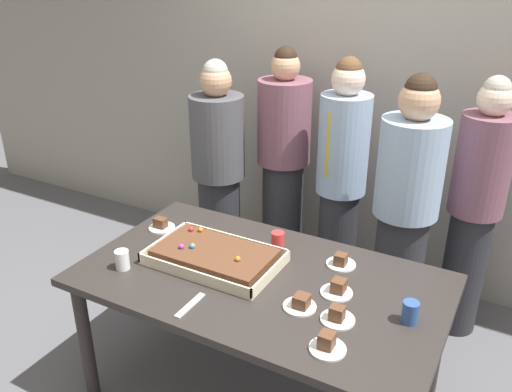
% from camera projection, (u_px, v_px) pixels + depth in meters
% --- Properties ---
extents(interior_back_panel, '(8.00, 0.12, 3.00)m').
position_uv_depth(interior_back_panel, '(374.00, 70.00, 3.57)').
color(interior_back_panel, '#9E998E').
rests_on(interior_back_panel, ground_plane).
extents(party_table, '(1.77, 1.01, 0.78)m').
position_uv_depth(party_table, '(260.00, 291.00, 2.63)').
color(party_table, '#2D2826').
rests_on(party_table, ground_plane).
extents(sheet_cake, '(0.66, 0.41, 0.10)m').
position_uv_depth(sheet_cake, '(215.00, 256.00, 2.71)').
color(sheet_cake, beige).
rests_on(sheet_cake, party_table).
extents(plated_slice_near_left, '(0.15, 0.15, 0.07)m').
position_uv_depth(plated_slice_near_left, '(338.00, 289.00, 2.46)').
color(plated_slice_near_left, white).
rests_on(plated_slice_near_left, party_table).
extents(plated_slice_near_right, '(0.15, 0.15, 0.07)m').
position_uv_depth(plated_slice_near_right, '(161.00, 225.00, 3.05)').
color(plated_slice_near_right, white).
rests_on(plated_slice_near_right, party_table).
extents(plated_slice_far_left, '(0.15, 0.15, 0.07)m').
position_uv_depth(plated_slice_far_left, '(341.00, 262.00, 2.69)').
color(plated_slice_far_left, white).
rests_on(plated_slice_far_left, party_table).
extents(plated_slice_far_right, '(0.15, 0.15, 0.07)m').
position_uv_depth(plated_slice_far_right, '(301.00, 304.00, 2.36)').
color(plated_slice_far_right, white).
rests_on(plated_slice_far_right, party_table).
extents(plated_slice_center_front, '(0.15, 0.15, 0.07)m').
position_uv_depth(plated_slice_center_front, '(337.00, 316.00, 2.28)').
color(plated_slice_center_front, white).
rests_on(plated_slice_center_front, party_table).
extents(plated_slice_center_back, '(0.15, 0.15, 0.07)m').
position_uv_depth(plated_slice_center_back, '(327.00, 344.00, 2.11)').
color(plated_slice_center_back, white).
rests_on(plated_slice_center_back, party_table).
extents(drink_cup_nearest, '(0.07, 0.07, 0.10)m').
position_uv_depth(drink_cup_nearest, '(278.00, 241.00, 2.82)').
color(drink_cup_nearest, red).
rests_on(drink_cup_nearest, party_table).
extents(drink_cup_middle, '(0.07, 0.07, 0.10)m').
position_uv_depth(drink_cup_middle, '(122.00, 260.00, 2.65)').
color(drink_cup_middle, white).
rests_on(drink_cup_middle, party_table).
extents(drink_cup_far_end, '(0.07, 0.07, 0.10)m').
position_uv_depth(drink_cup_far_end, '(410.00, 312.00, 2.26)').
color(drink_cup_far_end, '#2D5199').
rests_on(drink_cup_far_end, party_table).
extents(cake_server_utensil, '(0.03, 0.20, 0.01)m').
position_uv_depth(cake_server_utensil, '(190.00, 305.00, 2.38)').
color(cake_server_utensil, silver).
rests_on(cake_server_utensil, party_table).
extents(person_serving_front, '(0.37, 0.37, 1.66)m').
position_uv_depth(person_serving_front, '(405.00, 214.00, 3.04)').
color(person_serving_front, '#28282D').
rests_on(person_serving_front, ground_plane).
extents(person_green_shirt_behind, '(0.32, 0.32, 1.67)m').
position_uv_depth(person_green_shirt_behind, '(341.00, 182.00, 3.42)').
color(person_green_shirt_behind, '#28282D').
rests_on(person_green_shirt_behind, ground_plane).
extents(person_striped_tie_right, '(0.36, 0.36, 1.61)m').
position_uv_depth(person_striped_tie_right, '(219.00, 174.00, 3.67)').
color(person_striped_tie_right, '#28282D').
rests_on(person_striped_tie_right, ground_plane).
extents(person_far_right_suit, '(0.36, 0.36, 1.68)m').
position_uv_depth(person_far_right_suit, '(283.00, 167.00, 3.71)').
color(person_far_right_suit, '#28282D').
rests_on(person_far_right_suit, ground_plane).
extents(person_back_corner, '(0.31, 0.31, 1.63)m').
position_uv_depth(person_back_corner, '(475.00, 208.00, 3.14)').
color(person_back_corner, '#28282D').
rests_on(person_back_corner, ground_plane).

